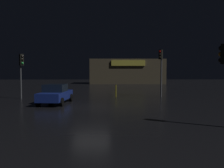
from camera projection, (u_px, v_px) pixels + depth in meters
name	position (u px, v px, depth m)	size (l,w,h in m)	color
ground_plane	(91.00, 108.00, 15.54)	(120.00, 120.00, 0.00)	black
store_building	(127.00, 72.00, 48.86)	(15.36, 6.68, 5.08)	brown
traffic_signal_main	(21.00, 66.00, 20.66)	(0.43, 0.41, 4.04)	#595B60
traffic_signal_cross_left	(161.00, 65.00, 22.38)	(0.42, 0.42, 4.59)	#595B60
car_near	(56.00, 94.00, 17.60)	(2.16, 4.31, 1.49)	navy
bollard_kerb_a	(116.00, 91.00, 22.43)	(0.09, 0.09, 1.17)	gold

